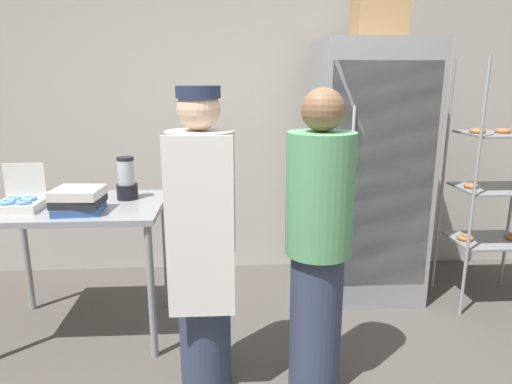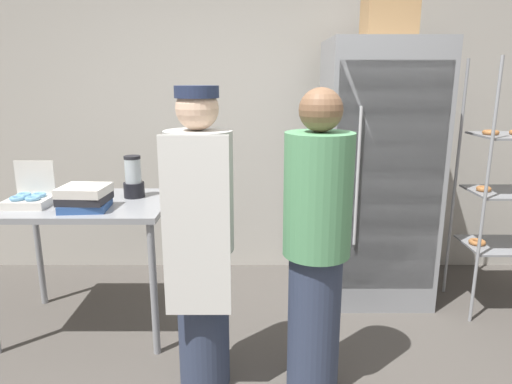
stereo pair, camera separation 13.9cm
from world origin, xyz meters
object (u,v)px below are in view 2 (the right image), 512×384
(cardboard_storage_box, at_px, (387,16))
(baking_rack, at_px, (507,190))
(person_customer, at_px, (314,246))
(donut_box, at_px, (27,199))
(binder_stack, at_px, (83,198))
(person_baker, at_px, (199,239))
(blender_pitcher, at_px, (131,179))
(refrigerator, at_px, (375,174))

(cardboard_storage_box, bearing_deg, baking_rack, -17.12)
(cardboard_storage_box, bearing_deg, person_customer, -117.43)
(baking_rack, bearing_deg, cardboard_storage_box, 162.88)
(donut_box, height_order, binder_stack, donut_box)
(person_baker, bearing_deg, donut_box, 156.11)
(baking_rack, bearing_deg, binder_stack, -170.77)
(blender_pitcher, bearing_deg, baking_rack, 3.58)
(donut_box, bearing_deg, person_baker, -23.89)
(donut_box, distance_m, blender_pitcher, 0.63)
(blender_pitcher, distance_m, person_customer, 1.36)
(donut_box, relative_size, person_baker, 0.17)
(donut_box, xyz_separation_m, blender_pitcher, (0.59, 0.22, 0.07))
(baking_rack, height_order, binder_stack, baking_rack)
(refrigerator, xyz_separation_m, baking_rack, (0.88, -0.21, -0.07))
(blender_pitcher, height_order, person_customer, person_customer)
(donut_box, relative_size, blender_pitcher, 0.96)
(donut_box, xyz_separation_m, cardboard_storage_box, (2.31, 0.64, 1.13))
(person_baker, relative_size, person_customer, 1.00)
(refrigerator, bearing_deg, binder_stack, -160.95)
(baking_rack, bearing_deg, person_baker, -157.02)
(donut_box, bearing_deg, cardboard_storage_box, 15.51)
(blender_pitcher, xyz_separation_m, person_baker, (0.52, -0.71, -0.16))
(refrigerator, xyz_separation_m, cardboard_storage_box, (0.03, 0.06, 1.10))
(baking_rack, xyz_separation_m, binder_stack, (-2.79, -0.45, 0.07))
(blender_pitcher, bearing_deg, donut_box, -159.59)
(blender_pitcher, bearing_deg, refrigerator, 12.23)
(cardboard_storage_box, height_order, person_baker, cardboard_storage_box)
(binder_stack, bearing_deg, person_customer, -19.48)
(binder_stack, bearing_deg, person_baker, -29.43)
(blender_pitcher, bearing_deg, person_baker, -53.64)
(donut_box, height_order, cardboard_storage_box, cardboard_storage_box)
(refrigerator, distance_m, binder_stack, 2.02)
(binder_stack, bearing_deg, baking_rack, 9.23)
(refrigerator, bearing_deg, baking_rack, -13.18)
(baking_rack, xyz_separation_m, donut_box, (-3.16, -0.38, 0.04))
(cardboard_storage_box, bearing_deg, refrigerator, -118.10)
(refrigerator, xyz_separation_m, binder_stack, (-1.91, -0.66, -0.01))
(person_baker, bearing_deg, binder_stack, 150.57)
(binder_stack, bearing_deg, blender_pitcher, 53.51)
(person_baker, bearing_deg, refrigerator, 42.57)
(donut_box, relative_size, person_customer, 0.17)
(donut_box, relative_size, binder_stack, 0.92)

